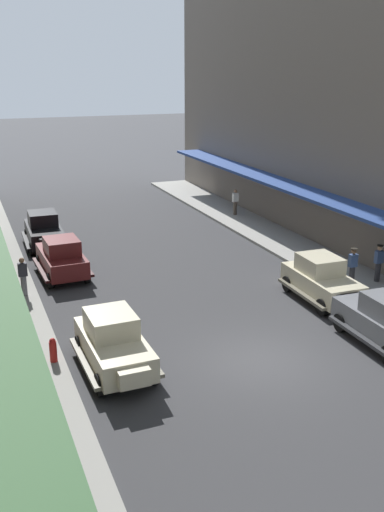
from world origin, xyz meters
name	(u,v)px	position (x,y,z in m)	size (l,w,h in m)	color
ground_plane	(260,360)	(0.00, 0.00, 0.00)	(200.00, 200.00, 0.00)	#38383A
sidewalk_left	(26,405)	(-7.50, 0.00, 0.07)	(3.00, 60.00, 0.15)	#99968E
parked_car_0	(113,342)	(-4.58, 1.25, 0.94)	(2.19, 4.28, 1.84)	beige
parked_car_1	(62,256)	(-4.58, 10.61, 0.94)	(2.24, 4.30, 1.84)	#591919
parked_car_2	(322,278)	(4.81, 3.70, 0.94)	(2.25, 4.30, 1.84)	beige
parked_car_3	(44,229)	(-4.64, 15.66, 0.94)	(2.24, 4.29, 1.84)	black
fire_hydrant	(53,350)	(-6.35, 2.17, 0.56)	(0.24, 0.24, 0.82)	#B21E19
pedestrian_0	(379,263)	(8.15, 4.30, 1.01)	(0.36, 0.28, 1.67)	#2D2D33
pedestrian_1	(15,310)	(-7.21, 4.84, 1.01)	(0.36, 0.28, 1.67)	slate
pedestrian_2	(23,276)	(-6.54, 8.41, 0.99)	(0.36, 0.24, 1.64)	slate
pedestrian_3	(30,349)	(-7.12, 1.59, 1.01)	(0.36, 0.28, 1.67)	#2D2D33
pedestrian_4	(235,202)	(7.66, 17.67, 0.99)	(0.36, 0.24, 1.64)	#4C4238
pedestrian_5	(353,266)	(6.79, 4.33, 1.01)	(0.36, 0.28, 1.67)	#2D2D33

